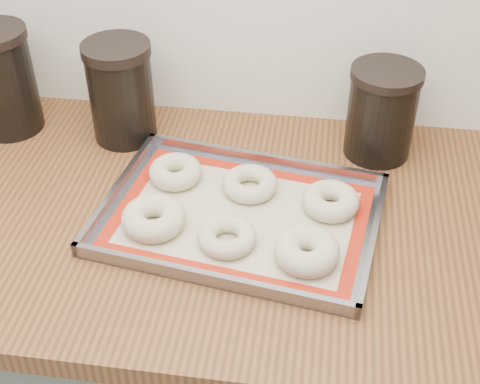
% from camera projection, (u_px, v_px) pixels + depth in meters
% --- Properties ---
extents(cabinet, '(3.00, 0.65, 0.86)m').
position_uv_depth(cabinet, '(188.00, 372.00, 1.46)').
color(cabinet, slate).
rests_on(cabinet, floor).
extents(countertop, '(3.06, 0.68, 0.04)m').
position_uv_depth(countertop, '(176.00, 216.00, 1.18)').
color(countertop, brown).
rests_on(countertop, cabinet).
extents(baking_tray, '(0.50, 0.39, 0.03)m').
position_uv_depth(baking_tray, '(240.00, 216.00, 1.13)').
color(baking_tray, gray).
rests_on(baking_tray, countertop).
extents(baking_mat, '(0.46, 0.35, 0.00)m').
position_uv_depth(baking_mat, '(240.00, 217.00, 1.14)').
color(baking_mat, '#C6B793').
rests_on(baking_mat, baking_tray).
extents(bagel_front_left, '(0.14, 0.14, 0.04)m').
position_uv_depth(bagel_front_left, '(154.00, 218.00, 1.10)').
color(bagel_front_left, beige).
rests_on(bagel_front_left, baking_mat).
extents(bagel_front_mid, '(0.11, 0.11, 0.03)m').
position_uv_depth(bagel_front_mid, '(227.00, 237.00, 1.08)').
color(bagel_front_mid, beige).
rests_on(bagel_front_mid, baking_mat).
extents(bagel_front_right, '(0.12, 0.12, 0.04)m').
position_uv_depth(bagel_front_right, '(307.00, 251.00, 1.04)').
color(bagel_front_right, beige).
rests_on(bagel_front_right, baking_mat).
extents(bagel_back_left, '(0.10, 0.10, 0.04)m').
position_uv_depth(bagel_back_left, '(175.00, 172.00, 1.21)').
color(bagel_back_left, beige).
rests_on(bagel_back_left, baking_mat).
extents(bagel_back_mid, '(0.13, 0.13, 0.03)m').
position_uv_depth(bagel_back_mid, '(250.00, 184.00, 1.18)').
color(bagel_back_mid, beige).
rests_on(bagel_back_mid, baking_mat).
extents(bagel_back_right, '(0.11, 0.11, 0.04)m').
position_uv_depth(bagel_back_right, '(331.00, 201.00, 1.14)').
color(bagel_back_right, beige).
rests_on(bagel_back_right, baking_mat).
extents(canister_left, '(0.13, 0.13, 0.21)m').
position_uv_depth(canister_left, '(2.00, 80.00, 1.30)').
color(canister_left, black).
rests_on(canister_left, countertop).
extents(canister_mid, '(0.13, 0.13, 0.20)m').
position_uv_depth(canister_mid, '(121.00, 91.00, 1.28)').
color(canister_mid, black).
rests_on(canister_mid, countertop).
extents(canister_right, '(0.13, 0.13, 0.18)m').
position_uv_depth(canister_right, '(382.00, 112.00, 1.24)').
color(canister_right, black).
rests_on(canister_right, countertop).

